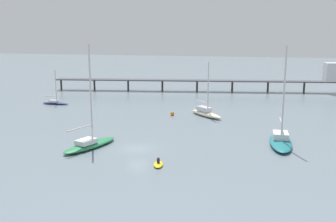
{
  "coord_description": "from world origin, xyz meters",
  "views": [
    {
      "loc": [
        15.26,
        -47.64,
        15.43
      ],
      "look_at": [
        0.0,
        18.24,
        1.5
      ],
      "focal_mm": 41.26,
      "sensor_mm": 36.0,
      "label": 1
    }
  ],
  "objects_px": {
    "sailboat_teal": "(281,140)",
    "sailboat_green": "(90,143)",
    "pier": "(255,77)",
    "sailboat_navy": "(55,102)",
    "dinghy_yellow": "(158,164)",
    "mooring_buoy_inner": "(172,114)",
    "sailboat_cream": "(206,112)"
  },
  "relations": [
    {
      "from": "pier",
      "to": "sailboat_cream",
      "type": "xyz_separation_m",
      "value": [
        -8.58,
        -32.09,
        -3.17
      ]
    },
    {
      "from": "sailboat_teal",
      "to": "sailboat_cream",
      "type": "height_order",
      "value": "sailboat_teal"
    },
    {
      "from": "sailboat_teal",
      "to": "sailboat_cream",
      "type": "bearing_deg",
      "value": 128.3
    },
    {
      "from": "dinghy_yellow",
      "to": "sailboat_navy",
      "type": "bearing_deg",
      "value": 133.87
    },
    {
      "from": "sailboat_cream",
      "to": "dinghy_yellow",
      "type": "distance_m",
      "value": 28.28
    },
    {
      "from": "sailboat_navy",
      "to": "sailboat_teal",
      "type": "height_order",
      "value": "sailboat_teal"
    },
    {
      "from": "sailboat_cream",
      "to": "sailboat_green",
      "type": "distance_m",
      "value": 26.56
    },
    {
      "from": "sailboat_teal",
      "to": "mooring_buoy_inner",
      "type": "height_order",
      "value": "sailboat_teal"
    },
    {
      "from": "mooring_buoy_inner",
      "to": "dinghy_yellow",
      "type": "bearing_deg",
      "value": -80.99
    },
    {
      "from": "sailboat_teal",
      "to": "mooring_buoy_inner",
      "type": "xyz_separation_m",
      "value": [
        -18.79,
        15.16,
        -0.34
      ]
    },
    {
      "from": "pier",
      "to": "sailboat_green",
      "type": "xyz_separation_m",
      "value": [
        -21.3,
        -55.4,
        -3.2
      ]
    },
    {
      "from": "sailboat_teal",
      "to": "sailboat_green",
      "type": "bearing_deg",
      "value": -163.73
    },
    {
      "from": "mooring_buoy_inner",
      "to": "sailboat_teal",
      "type": "bearing_deg",
      "value": -38.9
    },
    {
      "from": "pier",
      "to": "sailboat_cream",
      "type": "relative_size",
      "value": 7.36
    },
    {
      "from": "sailboat_navy",
      "to": "mooring_buoy_inner",
      "type": "height_order",
      "value": "sailboat_navy"
    },
    {
      "from": "sailboat_cream",
      "to": "mooring_buoy_inner",
      "type": "bearing_deg",
      "value": -172.96
    },
    {
      "from": "dinghy_yellow",
      "to": "mooring_buoy_inner",
      "type": "xyz_separation_m",
      "value": [
        -4.35,
        27.45,
        0.16
      ]
    },
    {
      "from": "sailboat_cream",
      "to": "dinghy_yellow",
      "type": "bearing_deg",
      "value": -93.77
    },
    {
      "from": "pier",
      "to": "sailboat_teal",
      "type": "height_order",
      "value": "sailboat_teal"
    },
    {
      "from": "pier",
      "to": "sailboat_navy",
      "type": "height_order",
      "value": "pier"
    },
    {
      "from": "pier",
      "to": "sailboat_green",
      "type": "relative_size",
      "value": 5.4
    },
    {
      "from": "sailboat_teal",
      "to": "sailboat_cream",
      "type": "distance_m",
      "value": 20.29
    },
    {
      "from": "sailboat_navy",
      "to": "sailboat_teal",
      "type": "distance_m",
      "value": 50.32
    },
    {
      "from": "sailboat_teal",
      "to": "dinghy_yellow",
      "type": "bearing_deg",
      "value": -139.6
    },
    {
      "from": "pier",
      "to": "sailboat_teal",
      "type": "distance_m",
      "value": 48.29
    },
    {
      "from": "sailboat_navy",
      "to": "dinghy_yellow",
      "type": "height_order",
      "value": "sailboat_navy"
    },
    {
      "from": "pier",
      "to": "sailboat_cream",
      "type": "distance_m",
      "value": 33.37
    },
    {
      "from": "sailboat_teal",
      "to": "sailboat_cream",
      "type": "xyz_separation_m",
      "value": [
        -12.58,
        15.93,
        0.02
      ]
    },
    {
      "from": "sailboat_navy",
      "to": "pier",
      "type": "bearing_deg",
      "value": 33.27
    },
    {
      "from": "sailboat_teal",
      "to": "sailboat_green",
      "type": "distance_m",
      "value": 26.36
    },
    {
      "from": "sailboat_navy",
      "to": "sailboat_teal",
      "type": "xyz_separation_m",
      "value": [
        45.95,
        -20.5,
        0.19
      ]
    },
    {
      "from": "pier",
      "to": "sailboat_green",
      "type": "distance_m",
      "value": 59.44
    }
  ]
}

